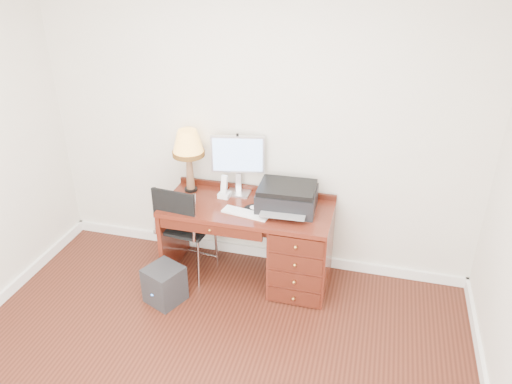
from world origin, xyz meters
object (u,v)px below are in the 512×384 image
(desk, at_px, (282,243))
(monitor, at_px, (238,158))
(equipment_box, at_px, (165,284))
(phone, at_px, (224,191))
(chair, at_px, (184,222))
(leg_lamp, at_px, (188,147))
(printer, at_px, (287,197))

(desk, relative_size, monitor, 2.69)
(equipment_box, bearing_deg, phone, 84.06)
(desk, relative_size, chair, 1.57)
(leg_lamp, xyz_separation_m, equipment_box, (-0.01, -0.69, -1.02))
(chair, bearing_deg, monitor, 46.74)
(desk, relative_size, equipment_box, 4.46)
(printer, distance_m, leg_lamp, 1.00)
(monitor, relative_size, leg_lamp, 0.94)
(printer, distance_m, equipment_box, 1.31)
(monitor, xyz_separation_m, printer, (0.49, -0.18, -0.24))
(leg_lamp, bearing_deg, printer, -6.66)
(desk, relative_size, phone, 7.00)
(monitor, relative_size, chair, 0.58)
(phone, distance_m, equipment_box, 0.98)
(chair, xyz_separation_m, equipment_box, (-0.05, -0.40, -0.41))
(desk, distance_m, chair, 0.91)
(desk, height_order, leg_lamp, leg_lamp)
(chair, relative_size, equipment_box, 2.84)
(printer, height_order, phone, printer)
(phone, bearing_deg, chair, -136.89)
(desk, height_order, phone, phone)
(equipment_box, bearing_deg, printer, 54.84)
(printer, xyz_separation_m, chair, (-0.90, -0.18, -0.28))
(monitor, xyz_separation_m, equipment_box, (-0.46, -0.77, -0.93))
(chair, bearing_deg, leg_lamp, 102.14)
(leg_lamp, distance_m, chair, 0.67)
(phone, bearing_deg, printer, -0.07)
(equipment_box, bearing_deg, monitor, 82.19)
(desk, bearing_deg, printer, 68.72)
(leg_lamp, height_order, chair, leg_lamp)
(chair, distance_m, equipment_box, 0.58)
(leg_lamp, bearing_deg, phone, -8.14)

